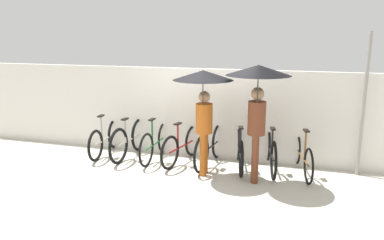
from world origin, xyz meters
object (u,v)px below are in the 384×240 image
(parked_bicycle_1, at_px, (130,139))
(parked_bicycle_5, at_px, (240,150))
(parked_bicycle_6, at_px, (271,151))
(pedestrian_center, at_px, (258,89))
(parked_bicycle_0, at_px, (106,138))
(parked_bicycle_3, at_px, (182,145))
(parked_bicycle_4, at_px, (210,146))
(pedestrian_leading, at_px, (203,91))
(parked_bicycle_7, at_px, (302,155))
(parked_bicycle_2, at_px, (156,142))

(parked_bicycle_1, relative_size, parked_bicycle_5, 1.02)
(parked_bicycle_1, distance_m, parked_bicycle_6, 3.06)
(parked_bicycle_6, height_order, pedestrian_center, pedestrian_center)
(parked_bicycle_0, xyz_separation_m, parked_bicycle_1, (0.61, -0.02, 0.04))
(parked_bicycle_0, xyz_separation_m, pedestrian_center, (3.46, -0.75, 1.38))
(parked_bicycle_5, height_order, parked_bicycle_6, parked_bicycle_5)
(parked_bicycle_1, xyz_separation_m, parked_bicycle_3, (1.22, 0.00, -0.03))
(parked_bicycle_5, distance_m, pedestrian_center, 1.61)
(parked_bicycle_6, bearing_deg, pedestrian_center, 154.87)
(pedestrian_center, bearing_deg, parked_bicycle_4, -42.35)
(parked_bicycle_4, xyz_separation_m, pedestrian_leading, (0.02, -0.67, 1.25))
(parked_bicycle_1, xyz_separation_m, pedestrian_leading, (1.85, -0.65, 1.24))
(parked_bicycle_3, relative_size, parked_bicycle_5, 0.99)
(parked_bicycle_1, relative_size, parked_bicycle_7, 1.00)
(parked_bicycle_3, bearing_deg, parked_bicycle_0, 100.28)
(parked_bicycle_0, relative_size, parked_bicycle_4, 0.96)
(parked_bicycle_6, distance_m, pedestrian_center, 1.60)
(parked_bicycle_6, relative_size, parked_bicycle_7, 1.04)
(parked_bicycle_2, bearing_deg, parked_bicycle_7, -89.33)
(parked_bicycle_2, bearing_deg, parked_bicycle_0, 90.08)
(pedestrian_center, bearing_deg, parked_bicycle_5, -67.64)
(pedestrian_leading, height_order, pedestrian_center, pedestrian_center)
(parked_bicycle_1, bearing_deg, pedestrian_leading, -107.53)
(parked_bicycle_6, height_order, pedestrian_leading, pedestrian_leading)
(parked_bicycle_4, bearing_deg, parked_bicycle_7, -82.16)
(parked_bicycle_0, xyz_separation_m, parked_bicycle_3, (1.84, -0.02, 0.01))
(parked_bicycle_7, bearing_deg, pedestrian_center, 121.73)
(parked_bicycle_7, distance_m, pedestrian_center, 1.79)
(parked_bicycle_3, height_order, parked_bicycle_4, parked_bicycle_3)
(parked_bicycle_3, xyz_separation_m, pedestrian_leading, (0.63, -0.65, 1.27))
(parked_bicycle_1, distance_m, parked_bicycle_5, 2.44)
(parked_bicycle_0, distance_m, parked_bicycle_5, 3.05)
(parked_bicycle_6, bearing_deg, pedestrian_leading, 110.72)
(parked_bicycle_2, xyz_separation_m, parked_bicycle_7, (3.05, 0.04, -0.01))
(parked_bicycle_1, height_order, parked_bicycle_7, parked_bicycle_1)
(parked_bicycle_2, height_order, pedestrian_leading, pedestrian_leading)
(parked_bicycle_1, xyz_separation_m, parked_bicycle_2, (0.61, 0.03, -0.02))
(parked_bicycle_4, xyz_separation_m, pedestrian_center, (1.02, -0.74, 1.35))
(parked_bicycle_2, relative_size, parked_bicycle_4, 0.98)
(parked_bicycle_5, distance_m, pedestrian_leading, 1.55)
(parked_bicycle_0, height_order, parked_bicycle_6, parked_bicycle_6)
(parked_bicycle_4, relative_size, parked_bicycle_6, 0.97)
(parked_bicycle_7, height_order, pedestrian_center, pedestrian_center)
(parked_bicycle_5, relative_size, pedestrian_leading, 0.84)
(parked_bicycle_4, distance_m, pedestrian_leading, 1.42)
(parked_bicycle_0, height_order, parked_bicycle_3, parked_bicycle_3)
(parked_bicycle_0, distance_m, pedestrian_center, 3.80)
(parked_bicycle_2, height_order, pedestrian_center, pedestrian_center)
(parked_bicycle_0, relative_size, pedestrian_center, 0.78)
(parked_bicycle_2, distance_m, parked_bicycle_4, 1.22)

